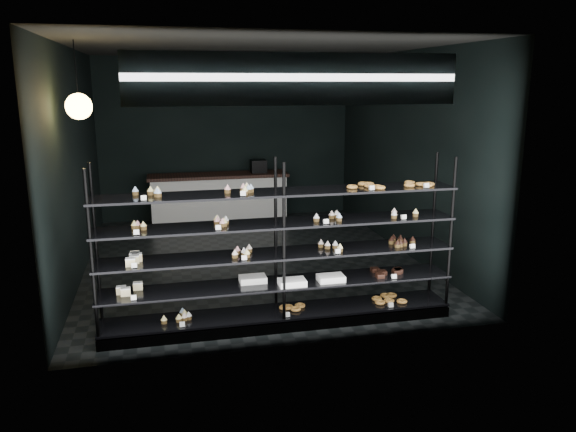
% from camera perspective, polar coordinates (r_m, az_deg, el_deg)
% --- Properties ---
extents(room, '(5.01, 6.01, 3.20)m').
position_cam_1_polar(room, '(8.50, -3.84, 5.85)').
color(room, black).
rests_on(room, ground).
extents(display_shelf, '(4.00, 0.50, 1.91)m').
position_cam_1_polar(display_shelf, '(6.35, -1.11, -5.77)').
color(display_shelf, black).
rests_on(display_shelf, room).
extents(signage, '(3.30, 0.05, 0.50)m').
position_cam_1_polar(signage, '(5.55, 0.97, 13.76)').
color(signage, '#0D1142').
rests_on(signage, room).
extents(pendant_lamp, '(0.30, 0.30, 0.88)m').
position_cam_1_polar(pendant_lamp, '(6.92, -20.49, 10.40)').
color(pendant_lamp, black).
rests_on(pendant_lamp, room).
extents(service_counter, '(2.70, 0.65, 1.23)m').
position_cam_1_polar(service_counter, '(11.10, -6.98, 1.83)').
color(service_counter, beige).
rests_on(service_counter, room).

